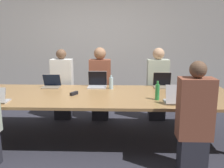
{
  "coord_description": "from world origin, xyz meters",
  "views": [
    {
      "loc": [
        0.58,
        -3.77,
        1.69
      ],
      "look_at": [
        0.44,
        0.1,
        0.88
      ],
      "focal_mm": 40.0,
      "sensor_mm": 36.0,
      "label": 1
    }
  ],
  "objects_px": {
    "bottle_far_center": "(111,83)",
    "person_near_right": "(194,121)",
    "person_far_center": "(100,85)",
    "bottle_near_right": "(157,92)",
    "laptop_near_right": "(178,98)",
    "laptop_far_right": "(162,83)",
    "person_far_midleft": "(62,86)",
    "cup_near_right": "(194,99)",
    "person_far_right": "(157,85)",
    "stapler": "(74,93)",
    "laptop_far_center": "(97,83)",
    "laptop_far_midleft": "(52,84)"
  },
  "relations": [
    {
      "from": "cup_near_right",
      "to": "laptop_far_midleft",
      "type": "bearing_deg",
      "value": 158.72
    },
    {
      "from": "person_far_right",
      "to": "bottle_far_center",
      "type": "bearing_deg",
      "value": -147.93
    },
    {
      "from": "person_far_center",
      "to": "laptop_far_center",
      "type": "bearing_deg",
      "value": -92.88
    },
    {
      "from": "cup_near_right",
      "to": "laptop_far_midleft",
      "type": "height_order",
      "value": "laptop_far_midleft"
    },
    {
      "from": "laptop_far_midleft",
      "to": "person_far_midleft",
      "type": "bearing_deg",
      "value": 79.34
    },
    {
      "from": "laptop_near_right",
      "to": "laptop_far_right",
      "type": "xyz_separation_m",
      "value": [
        -0.04,
        1.03,
        -0.0
      ]
    },
    {
      "from": "laptop_far_right",
      "to": "laptop_far_center",
      "type": "bearing_deg",
      "value": -178.81
    },
    {
      "from": "bottle_far_center",
      "to": "laptop_near_right",
      "type": "relative_size",
      "value": 0.7
    },
    {
      "from": "person_near_right",
      "to": "laptop_far_midleft",
      "type": "distance_m",
      "value": 2.55
    },
    {
      "from": "person_far_midleft",
      "to": "laptop_near_right",
      "type": "bearing_deg",
      "value": -36.14
    },
    {
      "from": "laptop_far_center",
      "to": "person_far_center",
      "type": "xyz_separation_m",
      "value": [
        0.02,
        0.37,
        -0.12
      ]
    },
    {
      "from": "person_near_right",
      "to": "bottle_far_center",
      "type": "bearing_deg",
      "value": -53.02
    },
    {
      "from": "person_far_midleft",
      "to": "cup_near_right",
      "type": "bearing_deg",
      "value": -31.5
    },
    {
      "from": "person_far_center",
      "to": "bottle_near_right",
      "type": "distance_m",
      "value": 1.51
    },
    {
      "from": "laptop_far_midleft",
      "to": "person_far_midleft",
      "type": "distance_m",
      "value": 0.47
    },
    {
      "from": "laptop_far_midleft",
      "to": "person_far_midleft",
      "type": "height_order",
      "value": "person_far_midleft"
    },
    {
      "from": "laptop_far_center",
      "to": "laptop_far_midleft",
      "type": "relative_size",
      "value": 1.07
    },
    {
      "from": "laptop_far_center",
      "to": "laptop_far_right",
      "type": "relative_size",
      "value": 1.06
    },
    {
      "from": "person_near_right",
      "to": "laptop_far_right",
      "type": "xyz_separation_m",
      "value": [
        -0.13,
        1.53,
        0.14
      ]
    },
    {
      "from": "laptop_near_right",
      "to": "stapler",
      "type": "height_order",
      "value": "laptop_near_right"
    },
    {
      "from": "cup_near_right",
      "to": "stapler",
      "type": "relative_size",
      "value": 0.55
    },
    {
      "from": "laptop_far_center",
      "to": "person_far_right",
      "type": "distance_m",
      "value": 1.2
    },
    {
      "from": "bottle_near_right",
      "to": "laptop_far_right",
      "type": "xyz_separation_m",
      "value": [
        0.21,
        0.84,
        -0.04
      ]
    },
    {
      "from": "bottle_far_center",
      "to": "bottle_near_right",
      "type": "distance_m",
      "value": 0.97
    },
    {
      "from": "person_far_midleft",
      "to": "stapler",
      "type": "height_order",
      "value": "person_far_midleft"
    },
    {
      "from": "bottle_near_right",
      "to": "person_far_midleft",
      "type": "bearing_deg",
      "value": 143.96
    },
    {
      "from": "cup_near_right",
      "to": "person_far_right",
      "type": "height_order",
      "value": "person_far_right"
    },
    {
      "from": "laptop_near_right",
      "to": "person_far_right",
      "type": "distance_m",
      "value": 1.42
    },
    {
      "from": "laptop_near_right",
      "to": "bottle_far_center",
      "type": "bearing_deg",
      "value": -42.69
    },
    {
      "from": "laptop_far_center",
      "to": "bottle_far_center",
      "type": "distance_m",
      "value": 0.29
    },
    {
      "from": "laptop_far_center",
      "to": "person_far_right",
      "type": "xyz_separation_m",
      "value": [
        1.12,
        0.41,
        -0.13
      ]
    },
    {
      "from": "bottle_far_center",
      "to": "laptop_near_right",
      "type": "height_order",
      "value": "laptop_near_right"
    },
    {
      "from": "person_near_right",
      "to": "person_far_midleft",
      "type": "bearing_deg",
      "value": -43.47
    },
    {
      "from": "laptop_far_center",
      "to": "stapler",
      "type": "bearing_deg",
      "value": -117.74
    },
    {
      "from": "laptop_far_right",
      "to": "person_far_right",
      "type": "distance_m",
      "value": 0.4
    },
    {
      "from": "bottle_near_right",
      "to": "stapler",
      "type": "bearing_deg",
      "value": 169.49
    },
    {
      "from": "laptop_far_center",
      "to": "laptop_near_right",
      "type": "relative_size",
      "value": 0.96
    },
    {
      "from": "person_far_right",
      "to": "person_far_center",
      "type": "bearing_deg",
      "value": -177.98
    },
    {
      "from": "bottle_near_right",
      "to": "person_far_midleft",
      "type": "relative_size",
      "value": 0.2
    },
    {
      "from": "person_far_center",
      "to": "laptop_far_midleft",
      "type": "xyz_separation_m",
      "value": [
        -0.82,
        -0.43,
        0.11
      ]
    },
    {
      "from": "bottle_near_right",
      "to": "laptop_far_midleft",
      "type": "distance_m",
      "value": 1.91
    },
    {
      "from": "person_near_right",
      "to": "person_far_right",
      "type": "distance_m",
      "value": 1.93
    },
    {
      "from": "person_far_center",
      "to": "person_far_right",
      "type": "bearing_deg",
      "value": 2.02
    },
    {
      "from": "person_near_right",
      "to": "laptop_far_right",
      "type": "bearing_deg",
      "value": -85.04
    },
    {
      "from": "laptop_far_center",
      "to": "laptop_far_midleft",
      "type": "xyz_separation_m",
      "value": [
        -0.81,
        -0.06,
        -0.01
      ]
    },
    {
      "from": "cup_near_right",
      "to": "person_far_right",
      "type": "bearing_deg",
      "value": 103.01
    },
    {
      "from": "cup_near_right",
      "to": "person_far_right",
      "type": "xyz_separation_m",
      "value": [
        -0.31,
        1.34,
        -0.09
      ]
    },
    {
      "from": "person_far_center",
      "to": "cup_near_right",
      "type": "xyz_separation_m",
      "value": [
        1.41,
        -1.3,
        0.08
      ]
    },
    {
      "from": "bottle_far_center",
      "to": "person_near_right",
      "type": "bearing_deg",
      "value": -53.02
    },
    {
      "from": "cup_near_right",
      "to": "laptop_far_midleft",
      "type": "xyz_separation_m",
      "value": [
        -2.24,
        0.87,
        0.03
      ]
    }
  ]
}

